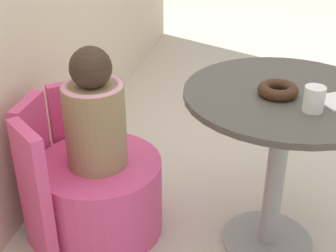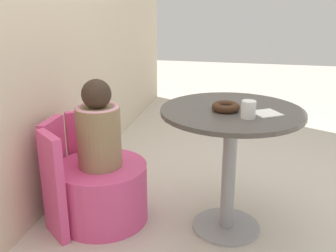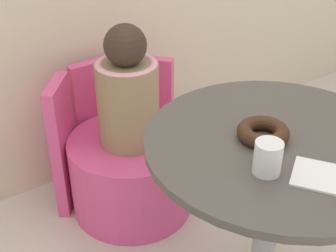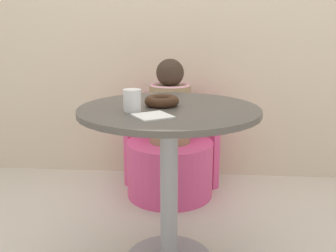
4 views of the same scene
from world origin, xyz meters
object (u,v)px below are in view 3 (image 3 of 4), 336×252
round_table (272,187)px  cup (268,158)px  tub_chair (132,173)px  child_figure (128,92)px  donut (263,132)px

round_table → cup: bearing=-148.8°
tub_chair → child_figure: size_ratio=1.06×
child_figure → donut: bearing=-88.4°
tub_chair → donut: size_ratio=3.67×
child_figure → donut: size_ratio=3.47×
tub_chair → cup: (-0.09, -0.84, 0.60)m
round_table → donut: (-0.03, 0.03, 0.20)m
cup → tub_chair: bearing=84.0°
donut → cup: (-0.11, -0.12, 0.02)m
round_table → donut: 0.20m
tub_chair → cup: size_ratio=6.14×
donut → cup: bearing=-132.3°
round_table → child_figure: size_ratio=1.49×
child_figure → donut: 0.74m
tub_chair → child_figure: 0.41m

